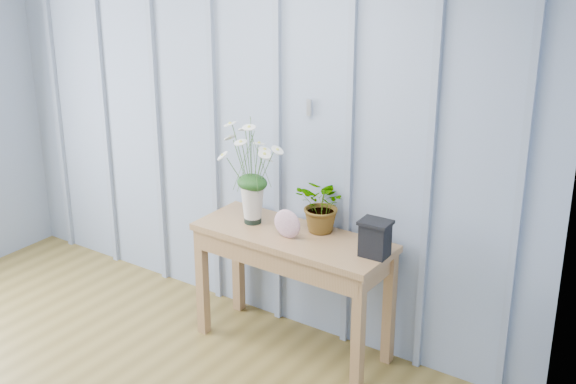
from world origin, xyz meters
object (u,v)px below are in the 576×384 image
Objects in this scene: carved_box at (375,238)px; felt_disc_vessel at (287,224)px; daisy_vase at (252,157)px; sideboard at (293,252)px.

felt_disc_vessel is at bearing -172.24° from carved_box.
felt_disc_vessel is (0.30, -0.07, -0.33)m from daisy_vase.
felt_disc_vessel is 0.54m from carved_box.
daisy_vase is 3.78× the size of felt_disc_vessel.
carved_box is at bearing 5.35° from felt_disc_vessel.
carved_box reaches higher than felt_disc_vessel.
daisy_vase is 3.16× the size of carved_box.
daisy_vase is 0.45m from felt_disc_vessel.
sideboard is at bearing 87.33° from felt_disc_vessel.
carved_box is (0.83, 0.01, -0.31)m from daisy_vase.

